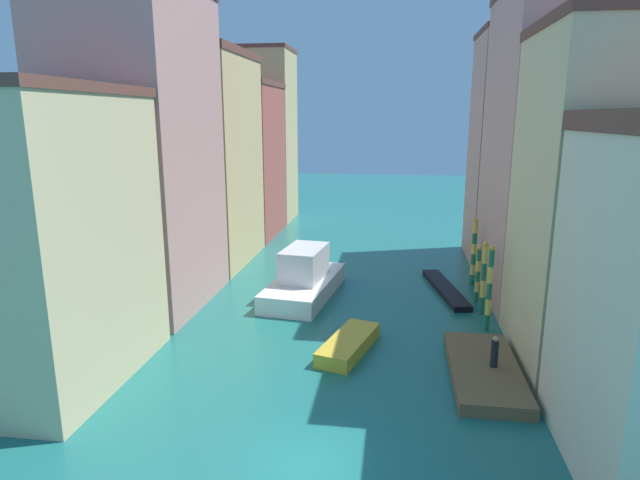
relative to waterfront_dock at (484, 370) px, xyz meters
name	(u,v)px	position (x,y,z in m)	size (l,w,h in m)	color
ground_plane	(356,274)	(-7.68, 16.50, -0.31)	(154.00, 154.00, 0.00)	#1E6B66
building_left_0	(35,238)	(-21.29, -2.99, 6.70)	(8.15, 10.34, 13.99)	beige
building_left_1	(139,150)	(-21.29, 7.89, 10.13)	(8.15, 10.71, 20.86)	tan
building_left_2	(201,159)	(-21.29, 19.04, 8.68)	(8.15, 11.30, 17.96)	#DBB77A
building_left_3	(239,160)	(-21.29, 30.05, 7.76)	(8.15, 10.51, 16.11)	#B25147
building_left_4	(260,136)	(-21.29, 39.01, 9.91)	(8.15, 7.46, 20.43)	#DBB77A
building_right_1	(612,200)	(5.94, 2.65, 8.23)	(8.15, 9.17, 17.05)	beige
building_right_2	(556,148)	(5.94, 13.12, 10.18)	(8.15, 11.87, 20.96)	tan
building_right_3	(521,149)	(5.94, 23.37, 9.51)	(8.15, 8.11, 19.61)	tan
waterfront_dock	(484,370)	(0.00, 0.00, 0.00)	(3.28, 7.94, 0.62)	brown
person_on_dock	(495,353)	(0.38, -0.15, 1.04)	(0.36, 0.36, 1.58)	black
mooring_pole_0	(489,288)	(1.03, 5.97, 2.38)	(0.34, 0.34, 5.27)	#197247
mooring_pole_1	(483,277)	(1.13, 8.81, 2.16)	(0.34, 0.34, 4.84)	#197247
mooring_pole_2	(478,274)	(1.12, 11.09, 1.73)	(0.32, 0.32, 3.98)	#197247
mooring_pole_3	(474,251)	(1.33, 15.04, 2.34)	(0.39, 0.39, 5.18)	#197247
vaporetto_white	(304,279)	(-10.90, 10.68, 0.97)	(4.97, 9.78, 3.54)	white
gondola_black	(445,289)	(-0.82, 13.03, -0.10)	(2.92, 8.75, 0.41)	black
motorboat_0	(349,344)	(-6.92, 1.93, 0.09)	(3.23, 5.70, 0.79)	gold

